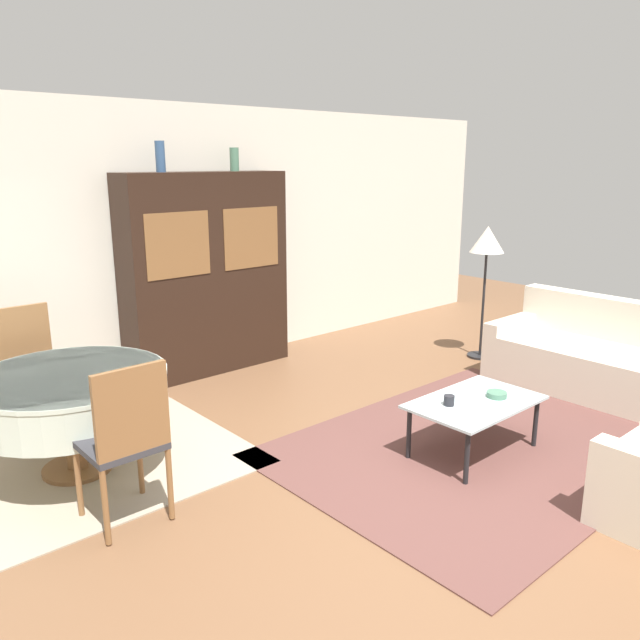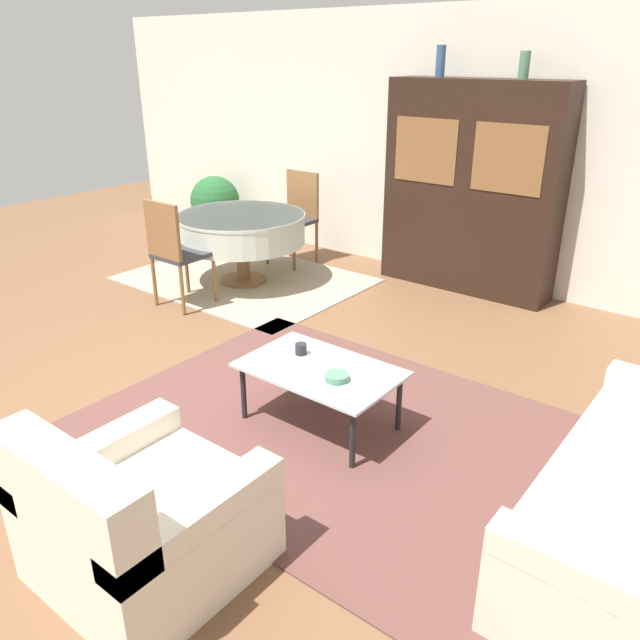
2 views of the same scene
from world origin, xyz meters
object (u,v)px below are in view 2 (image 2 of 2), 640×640
object	(u,v)px
coffee_table	(320,373)
vase_tall	(441,61)
dining_chair_far	(297,212)
vase_short	(524,65)
potted_plant	(215,203)
cup	(301,349)
dining_table	(241,229)
bowl	(337,377)
display_cabinet	(471,189)
armchair	(139,521)
dining_chair_near	(174,248)

from	to	relation	value
coffee_table	vase_tall	bearing A→B (deg)	106.44
coffee_table	dining_chair_far	size ratio (longest dim) A/B	0.98
vase_short	potted_plant	distance (m)	4.26
vase_short	cup	bearing A→B (deg)	-93.13
vase_tall	dining_table	bearing A→B (deg)	-138.47
dining_table	bowl	xyz separation A→B (m)	(2.53, -1.75, -0.14)
coffee_table	potted_plant	distance (m)	4.85
cup	bowl	world-z (taller)	cup
coffee_table	display_cabinet	distance (m)	3.09
armchair	dining_table	distance (m)	4.06
armchair	dining_table	size ratio (longest dim) A/B	0.68
bowl	vase_tall	world-z (taller)	vase_tall
dining_chair_far	bowl	world-z (taller)	dining_chair_far
coffee_table	display_cabinet	bearing A→B (deg)	98.47
dining_table	cup	xyz separation A→B (m)	(2.13, -1.61, -0.13)
dining_table	dining_chair_far	bearing A→B (deg)	90.00
coffee_table	potted_plant	world-z (taller)	potted_plant
dining_chair_near	cup	world-z (taller)	dining_chair_near
armchair	potted_plant	world-z (taller)	armchair
dining_table	potted_plant	distance (m)	1.96
armchair	vase_short	bearing A→B (deg)	92.46
coffee_table	bowl	xyz separation A→B (m)	(0.18, -0.06, 0.06)
cup	potted_plant	distance (m)	4.62
display_cabinet	bowl	distance (m)	3.17
vase_tall	potted_plant	distance (m)	3.54
display_cabinet	vase_short	xyz separation A→B (m)	(0.38, 0.00, 1.13)
armchair	potted_plant	bearing A→B (deg)	133.43
armchair	cup	distance (m)	1.63
dining_chair_far	bowl	xyz separation A→B (m)	(2.53, -2.64, -0.15)
vase_short	dining_chair_near	bearing A→B (deg)	-136.31
dining_chair_far	cup	xyz separation A→B (m)	(2.13, -2.50, -0.13)
potted_plant	cup	bearing A→B (deg)	-36.21
armchair	bowl	xyz separation A→B (m)	(0.05, 1.44, 0.14)
dining_chair_near	vase_tall	xyz separation A→B (m)	(1.47, 2.19, 1.59)
armchair	vase_tall	size ratio (longest dim) A/B	3.16
armchair	bowl	world-z (taller)	armchair
bowl	vase_tall	distance (m)	3.67
dining_chair_far	vase_short	bearing A→B (deg)	-169.74
dining_chair_far	vase_tall	world-z (taller)	vase_tall
dining_table	potted_plant	world-z (taller)	potted_plant
armchair	coffee_table	bearing A→B (deg)	95.04
bowl	cup	bearing A→B (deg)	160.81
potted_plant	dining_chair_far	bearing A→B (deg)	-8.31
dining_chair_far	cup	world-z (taller)	dining_chair_far
armchair	vase_short	size ratio (longest dim) A/B	3.86
dining_chair_near	potted_plant	world-z (taller)	dining_chair_near
dining_chair_far	cup	size ratio (longest dim) A/B	13.08
armchair	dining_chair_near	xyz separation A→B (m)	(-2.48, 2.31, 0.29)
coffee_table	dining_table	distance (m)	2.90
vase_short	coffee_table	bearing A→B (deg)	-88.84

